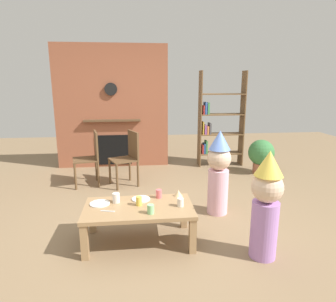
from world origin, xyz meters
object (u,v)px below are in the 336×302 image
child_with_cone_hat (266,203)px  dining_chair_left (91,155)px  birthday_cake_slice (178,193)px  potted_plant_tall (261,154)px  paper_cup_far_right (180,202)px  paper_cup_near_left (159,194)px  child_in_pink (219,170)px  paper_cup_near_right (139,201)px  paper_plate_front (141,199)px  paper_cup_center (151,209)px  dining_chair_middle (128,155)px  coffee_table (139,212)px  paper_plate_rear (100,203)px  bookshelf (217,123)px  paper_cup_far_left (116,198)px

child_with_cone_hat → dining_chair_left: 3.05m
birthday_cake_slice → potted_plant_tall: bearing=46.9°
dining_chair_left → potted_plant_tall: 3.09m
paper_cup_far_right → birthday_cake_slice: size_ratio=0.90×
paper_cup_near_left → child_with_cone_hat: size_ratio=0.09×
paper_cup_far_right → potted_plant_tall: (1.87, 2.26, -0.09)m
child_in_pink → paper_cup_near_right: bearing=-1.2°
child_in_pink → paper_cup_near_left: bearing=-4.4°
paper_cup_near_left → paper_plate_front: 0.21m
dining_chair_left → paper_cup_far_right: bearing=109.1°
dining_chair_left → birthday_cake_slice: bearing=113.6°
birthday_cake_slice → potted_plant_tall: 2.72m
paper_cup_center → dining_chair_middle: dining_chair_middle is taller
paper_cup_near_right → child_in_pink: (1.03, 0.59, 0.12)m
coffee_table → paper_plate_rear: bearing=165.1°
dining_chair_middle → child_with_cone_hat: bearing=98.1°
bookshelf → birthday_cake_slice: (-1.17, -2.62, -0.43)m
paper_cup_far_right → dining_chair_middle: (-0.58, 1.90, 0.06)m
paper_cup_near_left → paper_cup_far_right: (0.21, -0.26, -0.00)m
dining_chair_middle → paper_plate_rear: bearing=58.4°
birthday_cake_slice → potted_plant_tall: potted_plant_tall is taller
paper_plate_rear → coffee_table: bearing=-14.9°
child_in_pink → dining_chair_left: size_ratio=1.22×
birthday_cake_slice → child_in_pink: size_ratio=0.09×
paper_cup_near_left → paper_plate_rear: (-0.65, -0.11, -0.04)m
paper_plate_front → child_with_cone_hat: 1.33m
paper_cup_near_left → paper_cup_far_left: paper_cup_far_left is taller
paper_plate_front → dining_chair_middle: dining_chair_middle is taller
child_in_pink → potted_plant_tall: 2.06m
dining_chair_middle → child_in_pink: bearing=110.8°
paper_cup_near_right → paper_cup_center: (0.11, -0.21, -0.00)m
paper_cup_far_right → dining_chair_middle: dining_chair_middle is taller
paper_cup_far_right → potted_plant_tall: size_ratio=0.14×
paper_cup_near_right → paper_plate_front: bearing=81.3°
child_with_cone_hat → potted_plant_tall: child_with_cone_hat is taller
paper_cup_near_left → potted_plant_tall: bearing=43.9°
paper_cup_near_left → paper_cup_center: size_ratio=1.04×
bookshelf → potted_plant_tall: size_ratio=2.97×
coffee_table → paper_cup_center: (0.12, -0.18, 0.11)m
paper_cup_center → paper_plate_rear: bearing=151.5°
bookshelf → dining_chair_left: 2.59m
paper_cup_far_left → paper_plate_rear: paper_cup_far_left is taller
paper_cup_far_right → dining_chair_left: (-1.20, 1.96, 0.06)m
paper_cup_near_right → dining_chair_left: bearing=112.0°
paper_cup_near_left → paper_plate_rear: size_ratio=0.45×
paper_cup_far_right → paper_plate_front: (-0.41, 0.23, -0.04)m
paper_cup_far_left → birthday_cake_slice: (0.70, 0.10, -0.02)m
paper_cup_near_left → birthday_cake_slice: size_ratio=0.96×
paper_cup_near_right → dining_chair_left: dining_chair_left is taller
paper_cup_near_right → paper_plate_front: 0.16m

